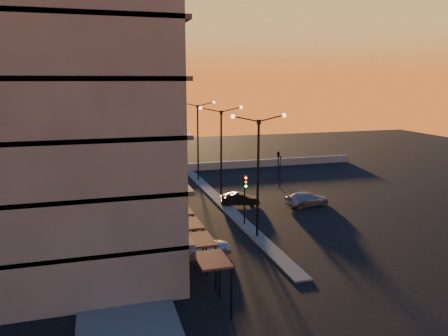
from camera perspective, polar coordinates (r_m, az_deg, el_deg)
ground at (r=34.26m, az=4.33°, el=-8.97°), size 120.00×120.00×0.00m
sidewalk_west at (r=36.02m, az=-14.04°, el=-8.16°), size 5.00×40.00×0.12m
median at (r=43.27m, az=-0.36°, el=-4.48°), size 1.20×36.00×0.12m
parapet at (r=58.72m, az=-2.80°, el=0.21°), size 44.00×0.50×1.00m
building at (r=30.12m, az=-21.57°, el=10.61°), size 14.35×17.08×25.00m
streetlamp_near at (r=32.74m, az=4.48°, el=0.24°), size 4.32×0.32×9.51m
streetlamp_mid at (r=42.09m, az=-0.37°, el=2.78°), size 4.32×0.32×9.51m
streetlamp_far at (r=51.68m, az=-3.44°, el=4.38°), size 4.32×0.32×9.51m
traffic_light_main at (r=35.97m, az=2.78°, el=-3.13°), size 0.28×0.44×4.25m
signal_east_a at (r=49.14m, az=7.33°, el=-0.39°), size 0.13×0.16×3.60m
signal_east_b at (r=53.12m, az=7.12°, el=1.79°), size 0.42×1.99×3.60m
car_hatchback at (r=30.61m, az=-2.71°, el=-10.18°), size 3.94×1.71×1.32m
car_sedan at (r=42.31m, az=2.10°, el=-4.08°), size 3.94×2.16×1.23m
car_wagon at (r=42.87m, az=10.78°, el=-4.00°), size 4.78×2.48×1.32m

